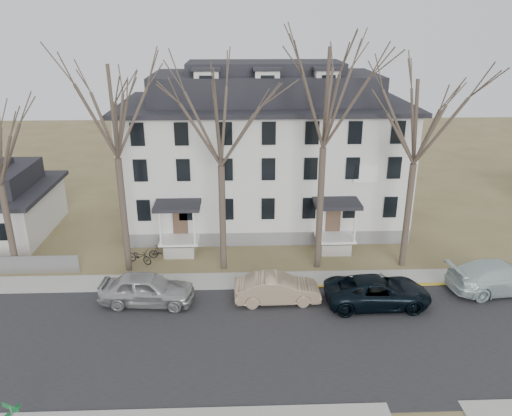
{
  "coord_description": "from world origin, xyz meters",
  "views": [
    {
      "loc": [
        -3.99,
        -18.64,
        14.93
      ],
      "look_at": [
        -2.97,
        9.0,
        4.37
      ],
      "focal_mm": 35.0,
      "sensor_mm": 36.0,
      "label": 1
    }
  ],
  "objects_px": {
    "car_navy": "(377,292)",
    "bicycle_right": "(161,252)",
    "tree_mid_right": "(419,116)",
    "car_tan": "(277,289)",
    "tree_center": "(326,91)",
    "car_white": "(500,277)",
    "car_silver": "(147,289)",
    "bicycle_left": "(140,257)",
    "tree_far_left": "(113,105)",
    "boarding_house": "(264,153)",
    "tree_mid_left": "(220,118)"
  },
  "relations": [
    {
      "from": "car_navy",
      "to": "bicycle_right",
      "type": "bearing_deg",
      "value": 63.17
    },
    {
      "from": "tree_mid_right",
      "to": "car_navy",
      "type": "relative_size",
      "value": 2.2
    },
    {
      "from": "tree_mid_right",
      "to": "car_navy",
      "type": "bearing_deg",
      "value": -121.73
    },
    {
      "from": "tree_mid_right",
      "to": "car_tan",
      "type": "height_order",
      "value": "tree_mid_right"
    },
    {
      "from": "tree_mid_right",
      "to": "tree_center",
      "type": "bearing_deg",
      "value": 180.0
    },
    {
      "from": "car_white",
      "to": "car_silver",
      "type": "bearing_deg",
      "value": 84.99
    },
    {
      "from": "bicycle_left",
      "to": "car_silver",
      "type": "bearing_deg",
      "value": -137.86
    },
    {
      "from": "car_silver",
      "to": "car_navy",
      "type": "xyz_separation_m",
      "value": [
        12.72,
        -0.61,
        -0.08
      ]
    },
    {
      "from": "car_tan",
      "to": "bicycle_right",
      "type": "relative_size",
      "value": 3.09
    },
    {
      "from": "tree_center",
      "to": "bicycle_right",
      "type": "bearing_deg",
      "value": 171.46
    },
    {
      "from": "bicycle_right",
      "to": "tree_far_left",
      "type": "bearing_deg",
      "value": 120.1
    },
    {
      "from": "car_tan",
      "to": "bicycle_left",
      "type": "relative_size",
      "value": 2.61
    },
    {
      "from": "boarding_house",
      "to": "car_silver",
      "type": "distance_m",
      "value": 14.87
    },
    {
      "from": "bicycle_right",
      "to": "tree_mid_right",
      "type": "bearing_deg",
      "value": -105.86
    },
    {
      "from": "boarding_house",
      "to": "car_white",
      "type": "relative_size",
      "value": 3.39
    },
    {
      "from": "car_silver",
      "to": "bicycle_left",
      "type": "height_order",
      "value": "car_silver"
    },
    {
      "from": "car_navy",
      "to": "bicycle_left",
      "type": "bearing_deg",
      "value": 67.74
    },
    {
      "from": "car_navy",
      "to": "bicycle_left",
      "type": "height_order",
      "value": "car_navy"
    },
    {
      "from": "boarding_house",
      "to": "tree_center",
      "type": "height_order",
      "value": "tree_center"
    },
    {
      "from": "boarding_house",
      "to": "tree_center",
      "type": "bearing_deg",
      "value": -69.8
    },
    {
      "from": "tree_center",
      "to": "tree_mid_right",
      "type": "distance_m",
      "value": 5.7
    },
    {
      "from": "tree_far_left",
      "to": "car_silver",
      "type": "xyz_separation_m",
      "value": [
        1.87,
        -4.1,
        -9.46
      ]
    },
    {
      "from": "tree_mid_left",
      "to": "bicycle_right",
      "type": "distance_m",
      "value": 10.17
    },
    {
      "from": "tree_mid_left",
      "to": "car_silver",
      "type": "distance_m",
      "value": 10.48
    },
    {
      "from": "car_tan",
      "to": "car_silver",
      "type": "bearing_deg",
      "value": 87.93
    },
    {
      "from": "tree_center",
      "to": "bicycle_left",
      "type": "bearing_deg",
      "value": 175.97
    },
    {
      "from": "bicycle_left",
      "to": "tree_far_left",
      "type": "bearing_deg",
      "value": 172.8
    },
    {
      "from": "car_white",
      "to": "bicycle_right",
      "type": "relative_size",
      "value": 3.98
    },
    {
      "from": "tree_mid_right",
      "to": "car_navy",
      "type": "xyz_separation_m",
      "value": [
        -2.91,
        -4.71,
        -8.8
      ]
    },
    {
      "from": "tree_mid_left",
      "to": "tree_center",
      "type": "distance_m",
      "value": 6.18
    },
    {
      "from": "tree_mid_left",
      "to": "bicycle_right",
      "type": "relative_size",
      "value": 8.24
    },
    {
      "from": "car_tan",
      "to": "bicycle_right",
      "type": "bearing_deg",
      "value": 50.49
    },
    {
      "from": "car_white",
      "to": "bicycle_left",
      "type": "xyz_separation_m",
      "value": [
        -21.55,
        4.26,
        -0.41
      ]
    },
    {
      "from": "tree_center",
      "to": "car_tan",
      "type": "bearing_deg",
      "value": -124.87
    },
    {
      "from": "tree_center",
      "to": "bicycle_right",
      "type": "height_order",
      "value": "tree_center"
    },
    {
      "from": "car_silver",
      "to": "car_navy",
      "type": "relative_size",
      "value": 0.9
    },
    {
      "from": "car_tan",
      "to": "car_navy",
      "type": "distance_m",
      "value": 5.53
    },
    {
      "from": "tree_mid_right",
      "to": "bicycle_left",
      "type": "bearing_deg",
      "value": 177.28
    },
    {
      "from": "car_tan",
      "to": "bicycle_left",
      "type": "distance_m",
      "value": 9.89
    },
    {
      "from": "car_tan",
      "to": "tree_far_left",
      "type": "bearing_deg",
      "value": 63.88
    },
    {
      "from": "tree_mid_right",
      "to": "car_white",
      "type": "bearing_deg",
      "value": -36.96
    },
    {
      "from": "tree_mid_left",
      "to": "car_tan",
      "type": "relative_size",
      "value": 2.67
    },
    {
      "from": "car_navy",
      "to": "tree_center",
      "type": "bearing_deg",
      "value": 28.0
    },
    {
      "from": "tree_far_left",
      "to": "tree_center",
      "type": "relative_size",
      "value": 0.93
    },
    {
      "from": "bicycle_left",
      "to": "bicycle_right",
      "type": "relative_size",
      "value": 1.18
    },
    {
      "from": "tree_mid_right",
      "to": "car_tan",
      "type": "distance_m",
      "value": 12.88
    },
    {
      "from": "tree_mid_left",
      "to": "tree_center",
      "type": "bearing_deg",
      "value": 0.0
    },
    {
      "from": "tree_far_left",
      "to": "car_silver",
      "type": "height_order",
      "value": "tree_far_left"
    },
    {
      "from": "boarding_house",
      "to": "tree_far_left",
      "type": "xyz_separation_m",
      "value": [
        -9.0,
        -8.15,
        4.96
      ]
    },
    {
      "from": "car_silver",
      "to": "bicycle_right",
      "type": "relative_size",
      "value": 3.37
    }
  ]
}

